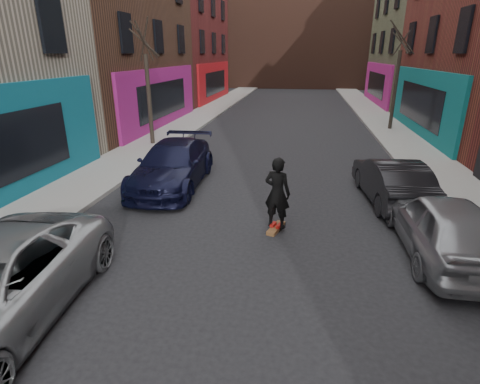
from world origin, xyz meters
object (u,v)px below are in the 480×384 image
(parked_left_end, at_px, (173,165))
(parked_right_far, at_px, (444,226))
(skateboarder, at_px, (277,193))
(parked_right_end, at_px, (391,180))
(skateboard, at_px, (276,228))
(tree_right_far, at_px, (398,68))
(tree_left_far, at_px, (147,75))

(parked_left_end, height_order, parked_right_far, parked_left_end)
(parked_right_far, bearing_deg, skateboarder, -10.84)
(parked_left_end, bearing_deg, parked_right_end, -4.93)
(parked_right_end, xyz_separation_m, skateboarder, (-3.29, -2.62, 0.34))
(skateboard, xyz_separation_m, skateboarder, (0.00, 0.00, 0.97))
(parked_right_end, relative_size, skateboarder, 2.23)
(parked_right_far, bearing_deg, skateboard, -10.84)
(tree_right_far, relative_size, skateboard, 8.50)
(tree_left_far, bearing_deg, skateboard, -51.43)
(tree_left_far, xyz_separation_m, parked_left_end, (3.00, -5.55, -2.64))
(parked_left_end, bearing_deg, tree_left_far, 116.01)
(skateboarder, bearing_deg, parked_left_end, -20.44)
(tree_right_far, relative_size, parked_left_end, 1.34)
(skateboard, bearing_deg, tree_left_far, 146.07)
(parked_right_far, xyz_separation_m, parked_right_end, (-0.45, 3.28, -0.05))
(parked_right_far, relative_size, skateboard, 5.33)
(parked_right_end, bearing_deg, tree_left_far, -36.44)
(parked_right_end, bearing_deg, tree_right_far, -107.36)
(parked_right_end, bearing_deg, parked_right_far, 91.59)
(parked_left_end, relative_size, skateboard, 6.37)
(tree_right_far, height_order, skateboard, tree_right_far)
(tree_left_far, bearing_deg, parked_right_end, -30.24)
(tree_left_far, bearing_deg, parked_right_far, -41.02)
(parked_right_end, bearing_deg, parked_left_end, -8.75)
(parked_right_far, distance_m, skateboarder, 3.81)
(parked_left_end, relative_size, parked_right_end, 1.24)
(tree_right_far, bearing_deg, tree_left_far, -154.18)
(parked_right_far, xyz_separation_m, skateboarder, (-3.74, 0.65, 0.30))
(parked_left_end, xyz_separation_m, parked_right_end, (7.06, -0.31, -0.06))
(parked_left_end, bearing_deg, skateboard, -40.33)
(parked_right_far, xyz_separation_m, skateboard, (-3.74, 0.65, -0.68))
(tree_right_far, xyz_separation_m, parked_right_far, (-1.89, -15.14, -2.80))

